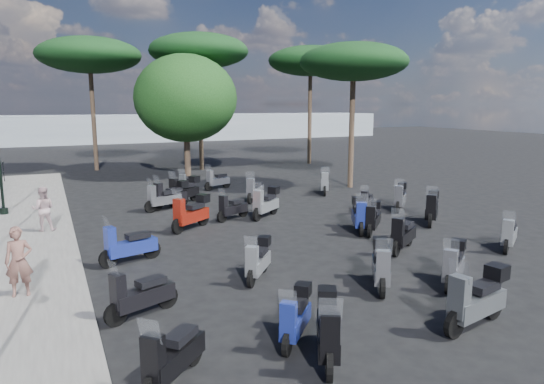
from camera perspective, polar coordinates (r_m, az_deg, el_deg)
name	(u,v)px	position (r m, az deg, el deg)	size (l,w,h in m)	color
ground	(252,242)	(15.23, -2.34, -5.84)	(120.00, 120.00, 0.00)	black
sidewalk	(23,239)	(17.05, -27.25, -4.98)	(3.00, 30.00, 0.15)	#63605E
woman	(19,261)	(11.79, -27.63, -7.25)	(0.56, 0.37, 1.53)	brown
pedestrian_far	(43,209)	(17.41, -25.32, -1.81)	(0.71, 0.55, 1.46)	#BFA0A5
scooter_0	(172,357)	(7.89, -11.67, -18.52)	(1.25, 1.22, 1.32)	black
scooter_1	(296,318)	(9.00, 2.79, -14.56)	(1.12, 1.20, 1.19)	black
scooter_2	(140,296)	(10.24, -15.24, -11.70)	(1.58, 0.81, 1.32)	black
scooter_3	(129,246)	(13.61, -16.50, -6.12)	(1.71, 0.73, 1.39)	black
scooter_4	(170,195)	(20.32, -11.86, -0.39)	(1.70, 0.94, 1.43)	black
scooter_5	(328,331)	(8.42, 6.61, -15.95)	(1.01, 1.56, 1.36)	black
scooter_6	(381,267)	(11.65, 12.70, -8.56)	(1.11, 1.51, 1.37)	black
scooter_7	(258,261)	(11.94, -1.65, -8.09)	(1.11, 1.29, 1.24)	black
scooter_8	(191,213)	(16.75, -9.49, -2.51)	(1.62, 1.23, 1.49)	black
scooter_9	(163,199)	(19.95, -12.70, -0.80)	(1.68, 0.79, 1.38)	black
scooter_10	(187,184)	(23.65, -10.01, 0.90)	(1.06, 1.29, 1.25)	black
scooter_11	(477,300)	(10.20, 22.94, -11.64)	(1.85, 0.70, 1.49)	black
scooter_12	(403,235)	(14.59, 15.13, -4.95)	(1.52, 1.08, 1.40)	black
scooter_13	(359,216)	(16.53, 10.19, -2.79)	(1.04, 1.63, 1.42)	black
scooter_14	(266,203)	(18.26, -0.72, -1.35)	(1.54, 1.25, 1.45)	black
scooter_15	(232,208)	(17.96, -4.72, -1.94)	(1.46, 0.85, 1.26)	black
scooter_16	(184,191)	(21.20, -10.30, 0.15)	(1.67, 1.15, 1.48)	black
scooter_18	(454,266)	(12.28, 20.59, -8.12)	(1.40, 1.09, 1.30)	black
scooter_19	(373,219)	(16.44, 11.81, -3.10)	(1.26, 1.25, 1.29)	black
scooter_20	(367,202)	(19.51, 11.06, -1.19)	(1.16, 1.06, 1.18)	black
scooter_21	(255,191)	(21.28, -2.06, 0.15)	(1.27, 1.37, 1.40)	black
scooter_22	(217,181)	(24.44, -6.48, 1.34)	(1.56, 0.82, 1.31)	black
scooter_24	(509,235)	(15.88, 26.11, -4.59)	(1.38, 0.98, 1.27)	black
scooter_25	(432,208)	(18.27, 18.30, -1.85)	(1.46, 1.40, 1.47)	black
scooter_26	(400,197)	(20.23, 14.84, -0.63)	(1.36, 1.32, 1.38)	black
scooter_27	(325,184)	(23.22, 6.23, 0.95)	(1.03, 1.56, 1.39)	black
broadleaf_tree	(186,98)	(29.19, -10.13, 10.78)	(6.00, 6.00, 7.12)	#38281E
pine_0	(199,51)	(32.12, -8.61, 16.06)	(6.28, 6.28, 8.64)	#38281E
pine_1	(311,61)	(35.12, 4.56, 15.07)	(5.95, 5.95, 8.25)	#38281E
pine_2	(89,56)	(33.41, -20.69, 14.79)	(6.38, 6.38, 8.36)	#38281E
pine_3	(354,62)	(25.13, 9.58, 14.80)	(5.39, 5.39, 7.24)	#38281E
distant_hills	(100,129)	(58.84, -19.62, 7.04)	(70.00, 8.00, 3.00)	gray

